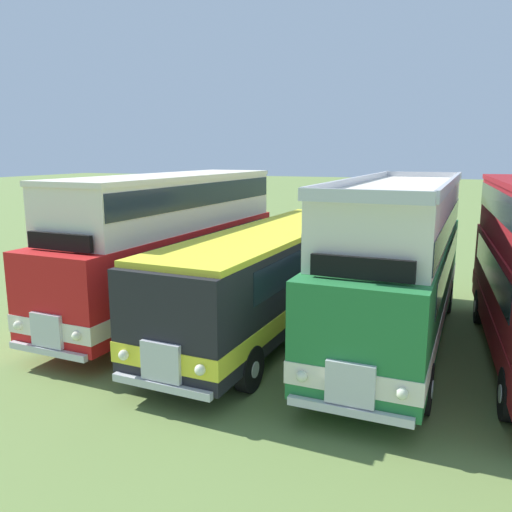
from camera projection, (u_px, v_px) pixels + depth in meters
The scene contains 3 objects.
bus_first_in_row at pixel (172, 238), 16.68m from camera, with size 2.96×10.73×4.49m.
bus_second_in_row at pixel (274, 270), 15.33m from camera, with size 3.11×11.69×2.99m.
bus_third_in_row at pixel (399, 258), 14.07m from camera, with size 2.84×11.07×4.52m.
Camera 1 is at (-5.60, -14.28, 5.14)m, focal length 36.60 mm.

